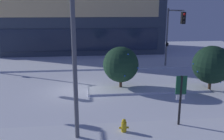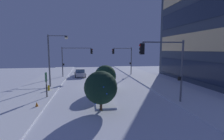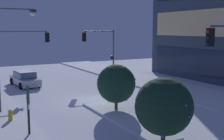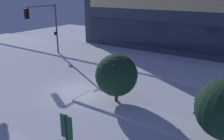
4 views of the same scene
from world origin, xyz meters
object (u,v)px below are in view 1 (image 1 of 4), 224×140
(parking_info_sign, at_px, (181,95))
(decorated_tree_median, at_px, (121,64))
(street_lamp_arched, at_px, (76,39))
(traffic_light_corner_far_right, at_px, (173,29))
(decorated_tree_left_of_median, at_px, (212,65))
(fire_hydrant, at_px, (124,127))

(parking_info_sign, distance_m, decorated_tree_median, 6.84)
(street_lamp_arched, relative_size, decorated_tree_median, 2.19)
(traffic_light_corner_far_right, distance_m, parking_info_sign, 12.29)
(traffic_light_corner_far_right, xyz_separation_m, decorated_tree_left_of_median, (0.88, -6.14, -2.14))
(street_lamp_arched, bearing_deg, traffic_light_corner_far_right, -30.73)
(street_lamp_arched, relative_size, fire_hydrant, 8.82)
(decorated_tree_left_of_median, bearing_deg, traffic_light_corner_far_right, 98.13)
(fire_hydrant, distance_m, parking_info_sign, 3.29)
(street_lamp_arched, xyz_separation_m, decorated_tree_median, (2.98, 6.49, -2.76))
(fire_hydrant, height_order, decorated_tree_median, decorated_tree_median)
(fire_hydrant, bearing_deg, decorated_tree_median, 83.35)
(traffic_light_corner_far_right, xyz_separation_m, parking_info_sign, (-3.56, -11.52, -2.35))
(parking_info_sign, bearing_deg, street_lamp_arched, 91.64)
(parking_info_sign, relative_size, decorated_tree_left_of_median, 0.82)
(street_lamp_arched, distance_m, fire_hydrant, 4.82)
(traffic_light_corner_far_right, bearing_deg, fire_hydrant, -28.51)
(decorated_tree_median, xyz_separation_m, decorated_tree_left_of_median, (6.58, -1.11, 0.08))
(fire_hydrant, xyz_separation_m, decorated_tree_median, (0.81, 6.95, 1.52))
(street_lamp_arched, height_order, decorated_tree_left_of_median, street_lamp_arched)
(decorated_tree_left_of_median, bearing_deg, street_lamp_arched, -150.61)
(parking_info_sign, bearing_deg, traffic_light_corner_far_right, -15.53)
(decorated_tree_left_of_median, bearing_deg, parking_info_sign, -129.49)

